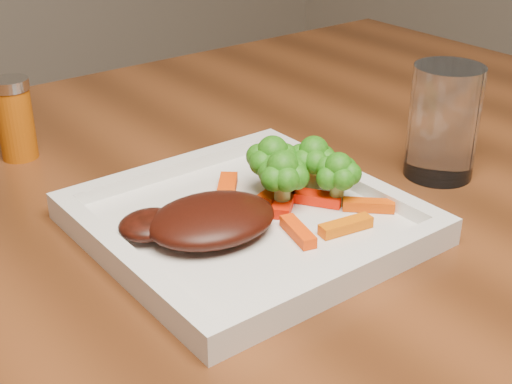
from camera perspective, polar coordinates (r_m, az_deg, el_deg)
plate at (r=0.66m, az=-0.69°, el=-2.66°), size 0.27×0.27×0.01m
steak at (r=0.62m, az=-3.56°, el=-2.21°), size 0.13×0.10×0.03m
broccoli_0 at (r=0.68m, az=1.33°, el=2.46°), size 0.07×0.07×0.07m
broccoli_1 at (r=0.69m, az=4.61°, el=2.43°), size 0.07×0.07×0.06m
broccoli_2 at (r=0.67m, az=6.57°, el=1.25°), size 0.06×0.06×0.06m
broccoli_3 at (r=0.66m, az=2.13°, el=1.06°), size 0.07×0.07×0.06m
carrot_0 at (r=0.64m, az=7.19°, el=-2.70°), size 0.05×0.02×0.01m
carrot_1 at (r=0.67m, az=9.00°, el=-1.05°), size 0.04×0.04×0.01m
carrot_2 at (r=0.62m, az=3.37°, el=-3.17°), size 0.03×0.05×0.01m
carrot_3 at (r=0.74m, az=3.59°, el=1.88°), size 0.06×0.02×0.01m
carrot_4 at (r=0.69m, az=-2.37°, el=0.16°), size 0.05×0.06×0.01m
carrot_5 at (r=0.68m, az=4.31°, el=-0.40°), size 0.05×0.06×0.01m
carrot_6 at (r=0.68m, az=2.32°, el=-0.58°), size 0.06×0.06×0.01m
spice_shaker at (r=0.83m, az=-18.73°, el=5.55°), size 0.04×0.04×0.09m
drinking_glass at (r=0.77m, az=14.77°, el=5.42°), size 0.09×0.09×0.12m
carrot_7 at (r=0.69m, az=2.05°, el=0.19°), size 0.07×0.04×0.01m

